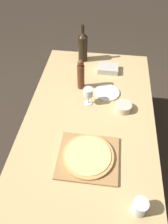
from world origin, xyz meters
TOP-DOWN VIEW (x-y plane):
  - ground_plane at (0.00, 0.00)m, footprint 12.00×12.00m
  - dining_table at (0.00, 0.00)m, footprint 0.96×1.73m
  - cutting_board at (0.03, -0.35)m, footprint 0.38×0.35m
  - pizza at (0.03, -0.35)m, footprint 0.33×0.33m
  - wine_bottle at (-0.14, 0.73)m, footprint 0.09×0.09m
  - pepper_mill at (-0.11, 0.32)m, footprint 0.06×0.06m
  - wine_glass at (-0.03, 0.14)m, footprint 0.07×0.07m
  - small_bowl at (0.25, 0.10)m, footprint 0.13×0.13m
  - drinking_tumbler at (0.33, -0.64)m, footprint 0.08×0.08m
  - dinner_plate at (0.12, 0.28)m, footprint 0.21×0.21m
  - food_container at (0.11, 0.58)m, footprint 0.18×0.13m

SIDE VIEW (x-z plane):
  - ground_plane at x=0.00m, z-range 0.00..0.00m
  - dining_table at x=0.00m, z-range 0.29..1.02m
  - dinner_plate at x=0.12m, z-range 0.73..0.75m
  - cutting_board at x=0.03m, z-range 0.73..0.75m
  - food_container at x=0.11m, z-range 0.73..0.78m
  - small_bowl at x=0.25m, z-range 0.73..0.79m
  - pizza at x=0.03m, z-range 0.75..0.78m
  - drinking_tumbler at x=0.33m, z-range 0.73..0.84m
  - wine_glass at x=-0.03m, z-range 0.77..0.91m
  - pepper_mill at x=-0.11m, z-range 0.73..1.00m
  - wine_bottle at x=-0.14m, z-range 0.70..1.06m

